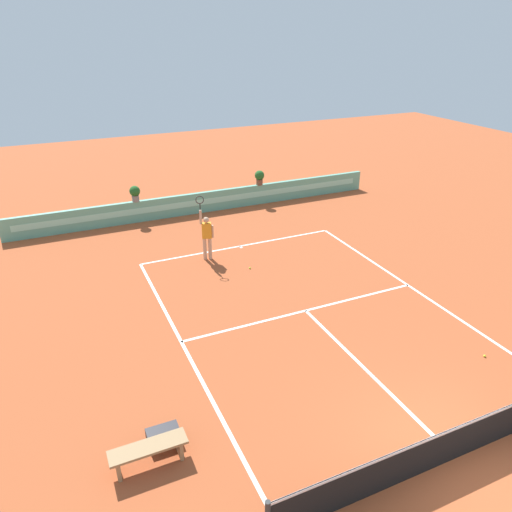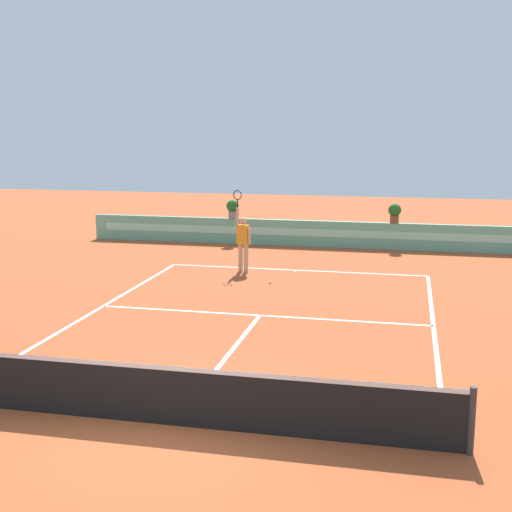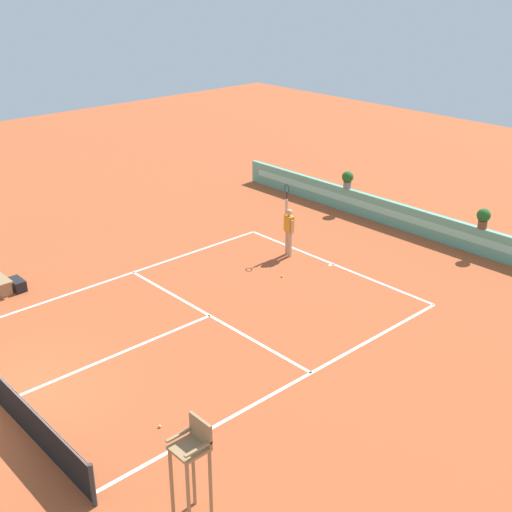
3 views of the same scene
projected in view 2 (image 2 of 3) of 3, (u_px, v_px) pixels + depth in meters
The scene contains 9 objects.
ground_plane at pixel (256, 320), 16.35m from camera, with size 60.00×60.00×0.00m, color #A84C28.
court_lines at pixel (262, 312), 17.04m from camera, with size 8.32×11.94×0.01m.
net at pixel (171, 394), 10.50m from camera, with size 8.92×0.10×1.00m.
back_wall_barrier at pixel (315, 234), 26.22m from camera, with size 18.00×0.21×1.00m.
tennis_player at pixel (243, 239), 21.58m from camera, with size 0.60×0.31×2.58m.
tennis_ball_near_baseline at pixel (394, 387), 12.08m from camera, with size 0.07×0.07×0.07m, color #CCE033.
tennis_ball_mid_court at pixel (270, 282), 20.12m from camera, with size 0.07×0.07×0.07m, color #CCE033.
potted_plant_left at pixel (233, 208), 26.75m from camera, with size 0.48×0.48×0.72m.
potted_plant_right at pixel (395, 212), 25.42m from camera, with size 0.48×0.48×0.72m.
Camera 2 is at (3.42, -9.40, 4.54)m, focal length 48.19 mm.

